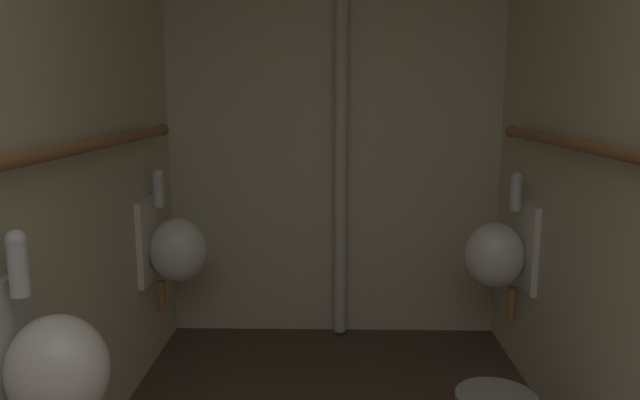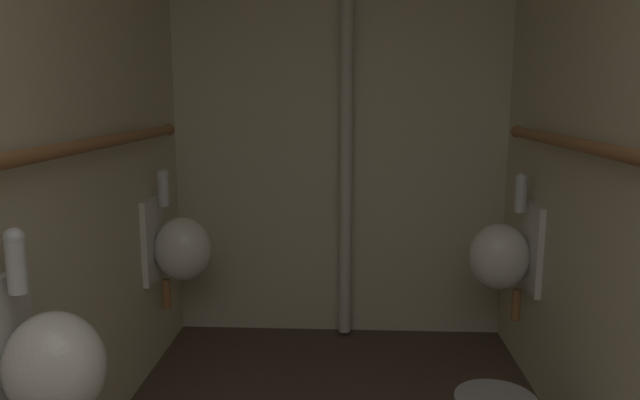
% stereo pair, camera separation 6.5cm
% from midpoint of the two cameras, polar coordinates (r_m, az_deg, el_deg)
% --- Properties ---
extents(wall_back, '(2.08, 0.06, 2.65)m').
position_cam_midpoint_polar(wall_back, '(3.51, 0.82, 8.25)').
color(wall_back, beige).
rests_on(wall_back, ground).
extents(urinal_left_mid, '(0.32, 0.30, 0.76)m').
position_cam_midpoint_polar(urinal_left_mid, '(1.98, -25.46, -14.36)').
color(urinal_left_mid, silver).
extents(urinal_left_far, '(0.32, 0.30, 0.76)m').
position_cam_midpoint_polar(urinal_left_far, '(3.19, -14.48, -4.50)').
color(urinal_left_far, silver).
extents(urinal_right_mid, '(0.32, 0.30, 0.76)m').
position_cam_midpoint_polar(urinal_right_mid, '(3.11, 16.30, -4.96)').
color(urinal_right_mid, silver).
extents(supply_pipe_left, '(0.06, 3.17, 0.06)m').
position_cam_midpoint_polar(supply_pipe_left, '(1.88, -29.02, 3.21)').
color(supply_pipe_left, '#936038').
extents(standpipe_back_wall, '(0.07, 0.07, 2.60)m').
position_cam_midpoint_polar(standpipe_back_wall, '(3.40, 1.47, 8.19)').
color(standpipe_back_wall, beige).
rests_on(standpipe_back_wall, ground).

